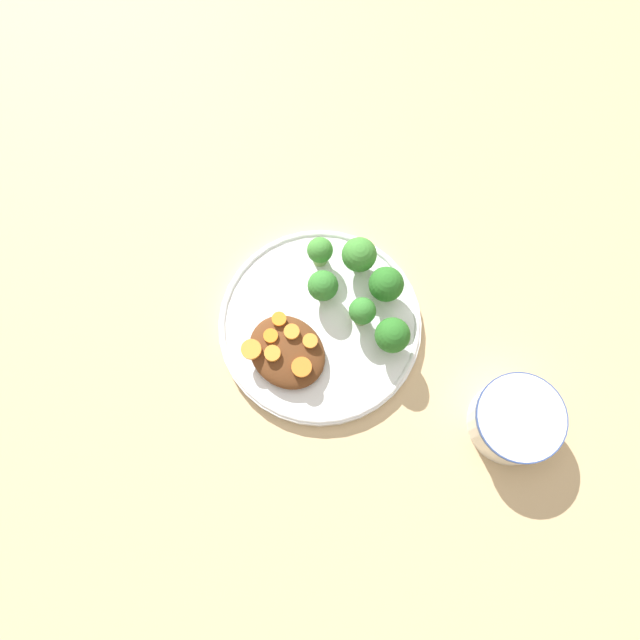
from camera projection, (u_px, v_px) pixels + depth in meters
The scene contains 17 objects.
ground_plane at pixel (320, 326), 0.84m from camera, with size 4.00×4.00×0.00m, color tan.
plate at pixel (320, 324), 0.83m from camera, with size 0.27×0.27×0.02m.
dip_bowl at pixel (516, 420), 0.77m from camera, with size 0.11×0.11×0.06m.
stew_mound at pixel (286, 351), 0.80m from camera, with size 0.11×0.09×0.03m, color #5B3319.
broccoli_floret_0 at pixel (323, 286), 0.81m from camera, with size 0.04×0.04×0.05m.
broccoli_floret_1 at pixel (386, 285), 0.80m from camera, with size 0.05×0.05×0.06m.
broccoli_floret_2 at pixel (359, 255), 0.81m from camera, with size 0.05×0.05×0.06m.
broccoli_floret_3 at pixel (362, 312), 0.80m from camera, with size 0.04×0.04×0.05m.
broccoli_floret_4 at pixel (392, 335), 0.78m from camera, with size 0.05×0.05×0.06m.
broccoli_floret_5 at pixel (320, 251), 0.82m from camera, with size 0.03×0.03×0.05m.
carrot_slice_0 at pixel (272, 353), 0.78m from camera, with size 0.02×0.02×0.01m, color orange.
carrot_slice_1 at pixel (292, 332), 0.79m from camera, with size 0.02×0.02×0.01m, color orange.
carrot_slice_2 at pixel (279, 319), 0.80m from camera, with size 0.02×0.02×0.00m, color orange.
carrot_slice_3 at pixel (251, 349), 0.78m from camera, with size 0.03×0.03×0.01m, color orange.
carrot_slice_4 at pixel (302, 367), 0.78m from camera, with size 0.03×0.03×0.01m, color orange.
carrot_slice_5 at pixel (310, 341), 0.79m from camera, with size 0.02×0.02×0.00m, color orange.
carrot_slice_6 at pixel (271, 336), 0.79m from camera, with size 0.02×0.02×0.00m, color orange.
Camera 1 is at (-0.16, 0.16, 0.80)m, focal length 35.00 mm.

